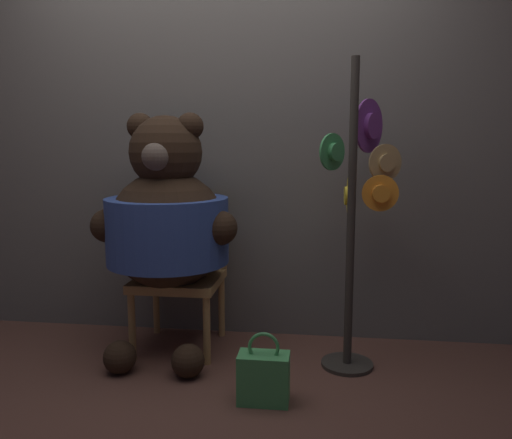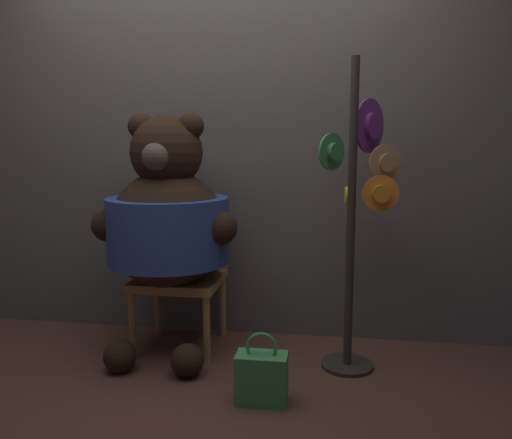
{
  "view_description": "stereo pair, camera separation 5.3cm",
  "coord_description": "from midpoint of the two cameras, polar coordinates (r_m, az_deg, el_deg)",
  "views": [
    {
      "loc": [
        0.62,
        -2.44,
        1.19
      ],
      "look_at": [
        0.28,
        0.2,
        0.79
      ],
      "focal_mm": 35.0,
      "sensor_mm": 36.0,
      "label": 1
    },
    {
      "loc": [
        0.67,
        -2.43,
        1.19
      ],
      "look_at": [
        0.28,
        0.2,
        0.79
      ],
      "focal_mm": 35.0,
      "sensor_mm": 36.0,
      "label": 2
    }
  ],
  "objects": [
    {
      "name": "ground_plane",
      "position": [
        2.79,
        -7.18,
        -16.81
      ],
      "size": [
        14.0,
        14.0,
        0.0
      ],
      "primitive_type": "plane",
      "color": "brown"
    },
    {
      "name": "wall_back",
      "position": [
        3.15,
        -4.7,
        10.74
      ],
      "size": [
        8.0,
        0.1,
        2.63
      ],
      "color": "#66605B",
      "rests_on": "ground_plane"
    },
    {
      "name": "chair",
      "position": [
        3.03,
        -8.94,
        -5.29
      ],
      "size": [
        0.48,
        0.48,
        0.88
      ],
      "color": "#B2844C",
      "rests_on": "ground_plane"
    },
    {
      "name": "teddy_bear",
      "position": [
        2.83,
        -10.65,
        -0.3
      ],
      "size": [
        0.82,
        0.73,
        1.36
      ],
      "color": "black",
      "rests_on": "ground_plane"
    },
    {
      "name": "hat_display_rack",
      "position": [
        2.67,
        11.04,
        1.4
      ],
      "size": [
        0.44,
        0.45,
        1.63
      ],
      "color": "#332D28",
      "rests_on": "ground_plane"
    },
    {
      "name": "handbag_on_ground",
      "position": [
        2.43,
        0.23,
        -17.54
      ],
      "size": [
        0.24,
        0.13,
        0.34
      ],
      "color": "#479E56",
      "rests_on": "ground_plane"
    }
  ]
}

